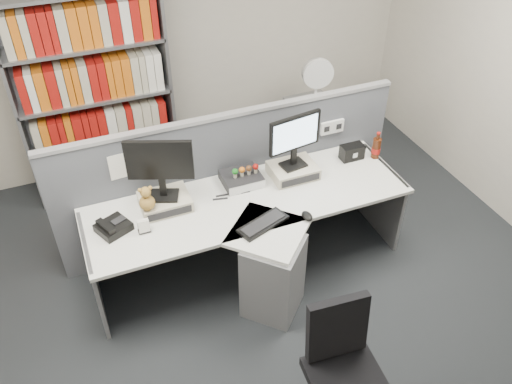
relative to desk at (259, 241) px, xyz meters
name	(u,v)px	position (x,y,z in m)	size (l,w,h in m)	color
ground	(288,334)	(0.00, -0.60, -0.46)	(5.50, 5.50, 0.00)	#272A2E
room_shell	(300,137)	(0.00, -0.60, 1.33)	(5.04, 5.54, 2.72)	beige
partition	(230,177)	(0.00, 0.65, 0.19)	(3.00, 0.08, 1.27)	#555860
desk	(259,241)	(0.00, 0.00, 0.00)	(2.60, 1.20, 0.72)	white
monitor_riser_left	(165,202)	(-0.63, 0.38, 0.31)	(0.38, 0.31, 0.10)	#BDB59D
monitor_riser_right	(293,170)	(0.47, 0.38, 0.31)	(0.38, 0.31, 0.10)	#BDB59D
monitor_left	(160,165)	(-0.63, 0.38, 0.67)	(0.48, 0.23, 0.51)	black
monitor_right	(295,137)	(0.47, 0.38, 0.65)	(0.46, 0.18, 0.47)	black
desktop_pc	(241,179)	(0.03, 0.45, 0.31)	(0.31, 0.28, 0.08)	black
figurines	(245,170)	(0.06, 0.43, 0.40)	(0.23, 0.05, 0.09)	#BDB59D
keyboard	(263,224)	(-0.01, -0.10, 0.28)	(0.43, 0.28, 0.03)	black
mouse	(307,216)	(0.33, -0.16, 0.29)	(0.07, 0.12, 0.04)	black
desk_phone	(113,227)	(-1.06, 0.26, 0.30)	(0.29, 0.28, 0.10)	black
desk_calendar	(144,227)	(-0.85, 0.16, 0.31)	(0.09, 0.07, 0.11)	black
plush_toy	(147,200)	(-0.78, 0.29, 0.45)	(0.12, 0.12, 0.21)	olive
speaker	(352,152)	(1.05, 0.42, 0.33)	(0.20, 0.11, 0.13)	black
cola_bottle	(376,148)	(1.26, 0.35, 0.36)	(0.08, 0.08, 0.25)	#3F190A
shelving_unit	(95,100)	(-0.90, 1.85, 0.52)	(1.41, 0.40, 2.00)	gray
filing_cabinet	(313,135)	(1.20, 1.40, -0.11)	(0.45, 0.61, 0.70)	gray
desk_fan	(317,77)	(1.20, 1.40, 0.57)	(0.31, 0.18, 0.52)	white
office_chair	(343,367)	(0.04, -1.28, 0.05)	(0.61, 0.63, 0.95)	silver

